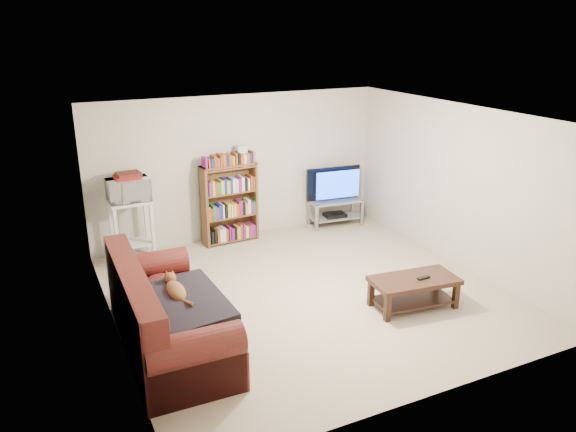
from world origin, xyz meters
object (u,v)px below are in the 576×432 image
tv_stand (335,208)px  bookshelf (230,202)px  coffee_table (414,287)px  sofa (162,320)px

tv_stand → bookshelf: 2.02m
coffee_table → tv_stand: 3.21m
sofa → coffee_table: 3.17m
sofa → bookshelf: size_ratio=1.77×
coffee_table → sofa: bearing=178.2°
tv_stand → bookshelf: size_ratio=0.74×
coffee_table → bookshelf: (-1.32, 3.19, 0.40)m
tv_stand → bookshelf: (-1.99, 0.05, 0.36)m
sofa → bookshelf: (1.81, 2.75, 0.34)m
tv_stand → bookshelf: bookshelf is taller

